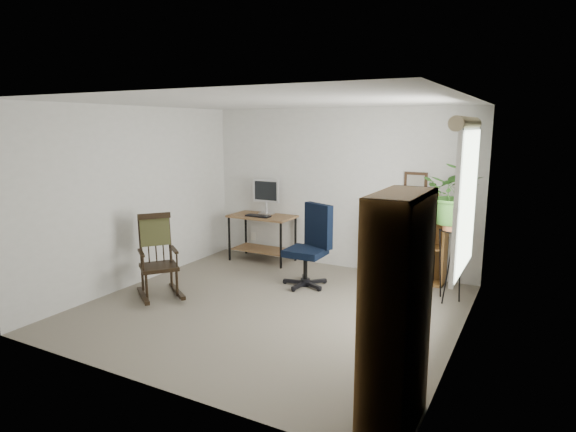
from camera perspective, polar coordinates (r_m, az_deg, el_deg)
The scene contains 18 objects.
floor at distance 5.85m, azimuth -1.88°, elevation -10.81°, with size 4.20×4.00×0.00m, color gray.
ceiling at distance 5.45m, azimuth -2.04°, elevation 13.38°, with size 4.20×4.00×0.00m, color silver.
wall_back at distance 7.30m, azimuth 5.95°, elevation 3.21°, with size 4.20×0.00×2.40m, color silver.
wall_front at distance 3.96m, azimuth -16.66°, elevation -3.55°, with size 4.20×0.00×2.40m, color silver.
wall_left at distance 6.81m, azimuth -17.43°, elevation 2.24°, with size 0.00×4.00×2.40m, color silver.
wall_right at distance 4.84m, azimuth 20.08°, elevation -1.21°, with size 0.00×4.00×2.40m, color silver.
window at distance 5.11m, azimuth 20.27°, elevation 1.65°, with size 0.12×1.20×1.50m, color white, non-canonical shape.
desk at distance 7.71m, azimuth -3.06°, elevation -2.63°, with size 1.03×0.56×0.74m, color brown, non-canonical shape.
monitor at distance 7.70m, azimuth -2.57°, elevation 2.29°, with size 0.46×0.16×0.56m, color silver, non-canonical shape.
keyboard at distance 7.53m, azimuth -3.56°, elevation 0.02°, with size 0.40×0.15×0.03m, color black.
office_chair at distance 6.44m, azimuth 2.09°, elevation -3.51°, with size 0.62×0.62×1.13m, color black, non-canonical shape.
rocking_chair at distance 6.27m, azimuth -15.12°, elevation -4.57°, with size 0.55×0.92×1.07m, color black, non-canonical shape.
low_bookshelf at distance 6.91m, azimuth 14.25°, elevation -3.28°, with size 0.98×0.33×1.03m, color olive, non-canonical shape.
tall_bookshelf at distance 3.46m, azimuth 12.73°, elevation -11.44°, with size 0.32×0.75×1.71m, color olive, non-canonical shape.
plant_stand at distance 6.23m, azimuth 18.61°, elevation -4.96°, with size 0.29×0.29×1.05m, color black, non-canonical shape.
spider_plant at distance 6.03m, azimuth 19.28°, elevation 5.89°, with size 1.69×1.88×1.46m, color #2D5C20.
potted_plant_small at distance 6.75m, azimuth 16.79°, elevation 1.20°, with size 0.13×0.24×0.11m, color #2D5C20.
framed_picture at distance 6.90m, azimuth 14.87°, elevation 3.72°, with size 0.32×0.04×0.32m, color black, non-canonical shape.
Camera 1 is at (2.74, -4.71, 2.14)m, focal length 30.00 mm.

